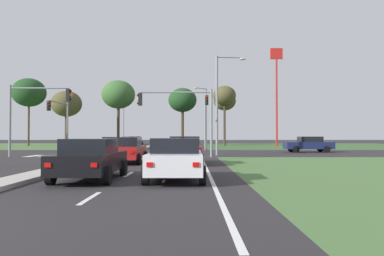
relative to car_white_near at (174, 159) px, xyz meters
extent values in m
plane|color=#282628|center=(-5.55, 21.48, -0.78)|extent=(200.00, 200.00, 0.00)
cube|color=#385B2D|center=(19.95, 45.98, -0.78)|extent=(35.00, 35.00, 0.01)
cube|color=#ADA89E|center=(-5.55, 2.48, -0.71)|extent=(1.20, 22.00, 0.14)
cube|color=#ADA89E|center=(-5.55, 46.48, -0.71)|extent=(1.20, 36.00, 0.14)
cube|color=silver|center=(-2.05, -3.85, -0.78)|extent=(0.14, 2.00, 0.01)
cube|color=silver|center=(-2.05, 2.15, -0.78)|extent=(0.14, 2.00, 0.01)
cube|color=silver|center=(-2.05, 8.15, -0.78)|extent=(0.14, 2.00, 0.01)
cube|color=silver|center=(-2.05, 14.15, -0.78)|extent=(0.14, 2.00, 0.01)
cube|color=silver|center=(1.30, 3.48, -0.78)|extent=(0.14, 24.00, 0.01)
cube|color=silver|center=(-1.75, 14.48, -0.78)|extent=(6.40, 0.50, 0.01)
cube|color=silver|center=(-11.95, 16.28, -0.78)|extent=(0.70, 2.80, 0.01)
cube|color=silver|center=(-10.80, 16.28, -0.78)|extent=(0.70, 2.80, 0.01)
cube|color=silver|center=(-9.65, 16.28, -0.78)|extent=(0.70, 2.80, 0.01)
cube|color=silver|center=(-8.50, 16.28, -0.78)|extent=(0.70, 2.80, 0.01)
cube|color=silver|center=(-7.35, 16.28, -0.78)|extent=(0.70, 2.80, 0.01)
cube|color=silver|center=(-6.20, 16.28, -0.78)|extent=(0.70, 2.80, 0.01)
cube|color=silver|center=(-5.05, 16.28, -0.78)|extent=(0.70, 2.80, 0.01)
cube|color=silver|center=(0.00, 0.03, -0.12)|extent=(1.86, 4.16, 0.69)
cube|color=black|center=(0.00, -0.12, 0.49)|extent=(1.64, 1.91, 0.52)
cube|color=red|center=(-0.71, -2.07, -0.05)|extent=(0.20, 0.04, 0.14)
cube|color=red|center=(0.71, -2.07, -0.05)|extent=(0.20, 0.04, 0.14)
cylinder|color=black|center=(-0.93, 1.37, -0.46)|extent=(0.22, 0.64, 0.64)
cylinder|color=black|center=(0.93, 1.37, -0.46)|extent=(0.22, 0.64, 0.64)
cylinder|color=black|center=(-0.93, -1.30, -0.46)|extent=(0.22, 0.64, 0.64)
cylinder|color=black|center=(0.93, -1.30, -0.46)|extent=(0.22, 0.64, 0.64)
cube|color=#161E47|center=(11.85, 22.94, -0.13)|extent=(4.53, 1.81, 0.67)
cube|color=black|center=(12.00, 22.94, 0.47)|extent=(2.09, 1.59, 0.52)
cube|color=red|center=(14.13, 22.25, -0.06)|extent=(0.04, 0.20, 0.14)
cube|color=red|center=(14.13, 23.63, -0.06)|extent=(0.04, 0.20, 0.14)
cylinder|color=black|center=(10.40, 22.04, -0.46)|extent=(0.64, 0.22, 0.64)
cylinder|color=black|center=(10.40, 23.85, -0.46)|extent=(0.64, 0.22, 0.64)
cylinder|color=black|center=(13.30, 22.04, -0.46)|extent=(0.64, 0.22, 0.64)
cylinder|color=black|center=(13.30, 23.85, -0.46)|extent=(0.64, 0.22, 0.64)
cube|color=maroon|center=(0.19, 7.76, -0.10)|extent=(1.81, 4.17, 0.73)
cube|color=black|center=(0.19, 7.61, 0.53)|extent=(1.60, 1.92, 0.52)
cube|color=red|center=(-0.50, 5.66, -0.02)|extent=(0.20, 0.04, 0.14)
cube|color=red|center=(0.88, 5.66, -0.02)|extent=(0.20, 0.04, 0.14)
cylinder|color=black|center=(-0.72, 9.09, -0.46)|extent=(0.22, 0.64, 0.64)
cylinder|color=black|center=(1.10, 9.09, -0.46)|extent=(0.22, 0.64, 0.64)
cylinder|color=black|center=(-0.72, 6.43, -0.46)|extent=(0.22, 0.64, 0.64)
cylinder|color=black|center=(1.10, 6.43, -0.46)|extent=(0.22, 0.64, 0.64)
cube|color=black|center=(-3.11, 0.22, -0.13)|extent=(1.86, 4.58, 0.67)
cube|color=black|center=(-3.11, 0.07, 0.46)|extent=(1.64, 2.11, 0.52)
cube|color=red|center=(-3.82, -2.09, -0.06)|extent=(0.20, 0.04, 0.14)
cube|color=red|center=(-2.41, -2.09, -0.06)|extent=(0.20, 0.04, 0.14)
cylinder|color=black|center=(-4.04, 1.68, -0.46)|extent=(0.22, 0.64, 0.64)
cylinder|color=black|center=(-2.18, 1.68, -0.46)|extent=(0.22, 0.64, 0.64)
cylinder|color=black|center=(-4.04, -1.25, -0.46)|extent=(0.22, 0.64, 0.64)
cylinder|color=black|center=(-2.18, -1.25, -0.46)|extent=(0.22, 0.64, 0.64)
cube|color=navy|center=(-7.85, 37.28, -0.15)|extent=(1.87, 4.15, 0.62)
cube|color=black|center=(-7.85, 37.43, 0.42)|extent=(1.64, 1.91, 0.52)
cube|color=red|center=(-7.14, 39.38, -0.09)|extent=(0.20, 0.04, 0.14)
cube|color=red|center=(-8.56, 39.38, -0.09)|extent=(0.20, 0.04, 0.14)
cylinder|color=black|center=(-6.92, 35.95, -0.46)|extent=(0.22, 0.64, 0.64)
cylinder|color=black|center=(-8.78, 35.95, -0.46)|extent=(0.22, 0.64, 0.64)
cylinder|color=black|center=(-6.92, 38.61, -0.46)|extent=(0.22, 0.64, 0.64)
cylinder|color=black|center=(-8.78, 38.61, -0.46)|extent=(0.22, 0.64, 0.64)
cube|color=#B7B7BC|center=(-6.29, 19.91, -0.14)|extent=(4.60, 1.83, 0.65)
cube|color=black|center=(-6.14, 19.91, 0.45)|extent=(2.11, 1.61, 0.52)
cube|color=red|center=(-3.97, 19.21, -0.07)|extent=(0.04, 0.20, 0.14)
cube|color=red|center=(-3.97, 20.60, -0.07)|extent=(0.04, 0.20, 0.14)
cylinder|color=black|center=(-7.76, 18.99, -0.46)|extent=(0.64, 0.22, 0.64)
cylinder|color=black|center=(-7.76, 20.82, -0.46)|extent=(0.64, 0.22, 0.64)
cylinder|color=black|center=(-4.82, 18.99, -0.46)|extent=(0.64, 0.22, 0.64)
cylinder|color=black|center=(-4.82, 20.82, -0.46)|extent=(0.64, 0.22, 0.64)
cube|color=#A31919|center=(-3.27, 8.63, -0.13)|extent=(1.81, 4.48, 0.67)
cube|color=black|center=(-3.27, 8.48, 0.47)|extent=(1.59, 2.06, 0.52)
cube|color=red|center=(-3.96, 6.37, -0.06)|extent=(0.20, 0.04, 0.14)
cube|color=red|center=(-2.59, 6.37, -0.06)|extent=(0.20, 0.04, 0.14)
cylinder|color=black|center=(-4.18, 10.07, -0.46)|extent=(0.22, 0.64, 0.64)
cylinder|color=black|center=(-2.37, 10.07, -0.46)|extent=(0.22, 0.64, 0.64)
cylinder|color=black|center=(-4.18, 7.20, -0.46)|extent=(0.22, 0.64, 0.64)
cylinder|color=black|center=(-2.37, 7.20, -0.46)|extent=(0.22, 0.64, 0.64)
cube|color=#19565B|center=(-7.88, 42.52, -0.14)|extent=(1.83, 4.13, 0.64)
cube|color=black|center=(-7.88, 42.67, 0.43)|extent=(1.61, 1.90, 0.52)
cube|color=red|center=(-7.18, 44.61, -0.08)|extent=(0.20, 0.04, 0.14)
cube|color=red|center=(-8.58, 44.61, -0.08)|extent=(0.20, 0.04, 0.14)
cylinder|color=black|center=(-6.96, 41.20, -0.46)|extent=(0.22, 0.64, 0.64)
cylinder|color=black|center=(-8.80, 41.20, -0.46)|extent=(0.22, 0.64, 0.64)
cylinder|color=black|center=(-6.96, 43.85, -0.46)|extent=(0.22, 0.64, 0.64)
cylinder|color=black|center=(-8.80, 43.85, -0.46)|extent=(0.22, 0.64, 0.64)
cylinder|color=gray|center=(-13.15, 28.08, 1.84)|extent=(0.18, 0.18, 5.24)
cylinder|color=gray|center=(-13.15, 25.33, 4.21)|extent=(0.12, 5.49, 0.12)
cube|color=black|center=(-13.15, 22.59, 3.69)|extent=(0.32, 0.26, 0.95)
sphere|color=red|center=(-13.15, 22.43, 3.99)|extent=(0.20, 0.20, 0.20)
sphere|color=#3A2405|center=(-13.15, 22.43, 3.69)|extent=(0.20, 0.20, 0.20)
sphere|color=black|center=(-13.15, 22.43, 3.39)|extent=(0.20, 0.20, 0.20)
cylinder|color=gray|center=(-13.15, 14.88, 1.94)|extent=(0.18, 0.18, 5.45)
cylinder|color=gray|center=(-10.96, 14.88, 4.41)|extent=(4.39, 0.12, 0.12)
cube|color=black|center=(-8.76, 14.88, 3.89)|extent=(0.26, 0.32, 0.95)
sphere|color=#360503|center=(-8.60, 14.88, 4.19)|extent=(0.20, 0.20, 0.20)
sphere|color=orange|center=(-8.60, 14.88, 3.89)|extent=(0.20, 0.20, 0.20)
sphere|color=black|center=(-8.60, 14.88, 3.59)|extent=(0.20, 0.20, 0.20)
cylinder|color=gray|center=(2.05, 14.88, 1.78)|extent=(0.18, 0.18, 5.13)
cylinder|color=gray|center=(-0.63, 14.88, 4.10)|extent=(5.37, 0.12, 0.12)
cube|color=black|center=(-3.32, 14.88, 3.57)|extent=(0.26, 0.32, 0.95)
sphere|color=#360503|center=(-3.48, 14.88, 3.87)|extent=(0.20, 0.20, 0.20)
sphere|color=orange|center=(-3.48, 14.88, 3.57)|extent=(0.20, 0.20, 0.20)
sphere|color=black|center=(-3.48, 14.88, 3.27)|extent=(0.20, 0.20, 0.20)
cylinder|color=gray|center=(2.05, 28.08, 2.16)|extent=(0.18, 0.18, 5.88)
cylinder|color=gray|center=(2.05, 25.90, 4.85)|extent=(0.12, 4.35, 0.12)
cube|color=black|center=(2.05, 23.73, 4.32)|extent=(0.32, 0.26, 0.95)
sphere|color=red|center=(2.05, 23.57, 4.62)|extent=(0.20, 0.20, 0.20)
sphere|color=#3A2405|center=(2.05, 23.57, 4.32)|extent=(0.20, 0.20, 0.20)
sphere|color=black|center=(2.05, 23.57, 4.02)|extent=(0.20, 0.20, 0.20)
cylinder|color=gray|center=(2.61, 17.11, 3.28)|extent=(0.20, 0.20, 8.12)
cylinder|color=gray|center=(3.68, 17.23, 7.23)|extent=(2.15, 0.35, 0.10)
ellipsoid|color=#B2B2A8|center=(4.76, 17.36, 7.13)|extent=(0.56, 0.28, 0.20)
cylinder|color=gray|center=(2.61, 40.57, 3.41)|extent=(0.20, 0.20, 8.38)
cylinder|color=gray|center=(1.84, 39.80, 7.50)|extent=(1.62, 1.62, 0.10)
ellipsoid|color=#B2B2A8|center=(1.06, 39.02, 7.40)|extent=(0.56, 0.28, 0.20)
cylinder|color=gray|center=(-13.72, 65.34, 3.36)|extent=(0.20, 0.20, 8.28)
cylinder|color=gray|center=(-14.08, 64.22, 7.40)|extent=(0.83, 2.28, 0.10)
ellipsoid|color=#B2B2A8|center=(-14.45, 63.09, 7.30)|extent=(0.56, 0.28, 0.20)
cylinder|color=red|center=(13.09, 42.16, 5.68)|extent=(0.28, 0.28, 12.93)
cube|color=red|center=(13.09, 42.16, 12.94)|extent=(1.80, 0.30, 1.60)
torus|color=yellow|center=(12.69, 42.33, 12.94)|extent=(0.96, 0.16, 0.96)
torus|color=yellow|center=(13.48, 42.33, 12.94)|extent=(0.96, 0.16, 0.96)
cylinder|color=#423323|center=(-25.27, 46.24, 2.70)|extent=(0.29, 0.29, 6.96)
ellipsoid|color=#1E421E|center=(-25.27, 46.24, 7.64)|extent=(5.29, 5.29, 4.50)
cylinder|color=#423323|center=(-19.23, 45.99, 1.87)|extent=(0.47, 0.47, 5.30)
ellipsoid|color=#4C4728|center=(-19.23, 45.99, 5.84)|extent=(4.78, 4.78, 4.07)
cylinder|color=#423323|center=(-11.72, 49.51, 2.68)|extent=(0.46, 0.46, 6.93)
ellipsoid|color=#38602D|center=(-11.72, 49.51, 7.67)|extent=(5.55, 5.55, 4.72)
cylinder|color=#423323|center=(-0.99, 49.17, 2.32)|extent=(0.46, 0.46, 6.21)
ellipsoid|color=#1E421E|center=(-0.99, 49.17, 6.72)|extent=(4.69, 4.69, 3.99)
cylinder|color=#423323|center=(5.72, 46.12, 2.68)|extent=(0.35, 0.35, 6.93)
ellipsoid|color=#4C4728|center=(5.72, 46.12, 7.14)|extent=(3.62, 3.62, 3.08)
cylinder|color=#423323|center=(5.95, 48.20, 2.35)|extent=(0.28, 0.28, 6.26)
ellipsoid|color=#4C4728|center=(5.95, 48.20, 6.47)|extent=(3.64, 3.64, 3.09)
camera|label=1|loc=(0.59, -13.68, 0.85)|focal=35.49mm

